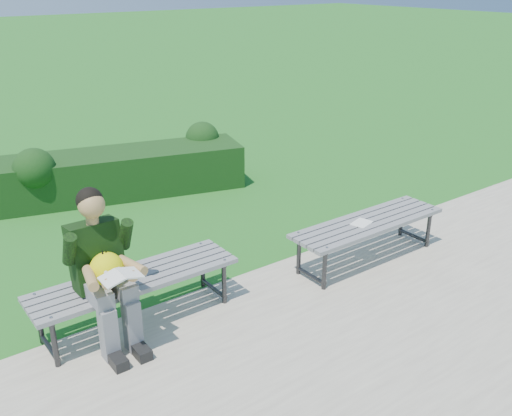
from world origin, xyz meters
TOP-DOWN VIEW (x-y plane):
  - ground at (0.00, 0.00)m, footprint 80.00×80.00m
  - walkway at (0.00, -1.75)m, footprint 30.00×3.50m
  - hedge at (-0.03, 2.93)m, footprint 3.39×1.66m
  - bench_left at (-1.28, -0.15)m, footprint 1.80×0.50m
  - bench_right at (1.19, -0.51)m, footprint 1.80×0.50m
  - seated_boy at (-1.58, -0.25)m, footprint 0.56×0.76m
  - paper_sheet at (1.09, -0.51)m, footprint 0.25×0.21m

SIDE VIEW (x-z plane):
  - ground at x=0.00m, z-range 0.00..0.00m
  - walkway at x=0.00m, z-range 0.00..0.02m
  - hedge at x=-0.03m, z-range -0.08..0.76m
  - bench_left at x=-1.28m, z-range 0.19..0.64m
  - bench_right at x=1.19m, z-range 0.19..0.64m
  - paper_sheet at x=1.09m, z-range 0.47..0.48m
  - seated_boy at x=-1.58m, z-range 0.06..1.37m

